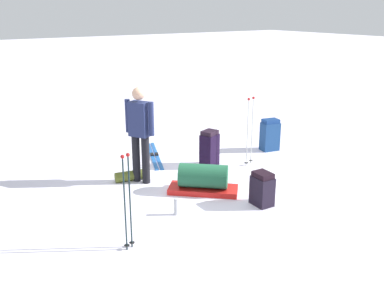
{
  "coord_description": "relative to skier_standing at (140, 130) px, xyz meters",
  "views": [
    {
      "loc": [
        3.99,
        6.0,
        2.97
      ],
      "look_at": [
        0.0,
        0.0,
        0.7
      ],
      "focal_mm": 40.67,
      "sensor_mm": 36.0,
      "label": 1
    }
  ],
  "objects": [
    {
      "name": "ground_plane",
      "position": [
        -0.75,
        0.49,
        -0.95
      ],
      "size": [
        80.0,
        80.0,
        0.0
      ],
      "primitive_type": "plane",
      "color": "white"
    },
    {
      "name": "skier_standing",
      "position": [
        0.0,
        0.0,
        0.0
      ],
      "size": [
        0.36,
        0.51,
        1.7
      ],
      "color": "black",
      "rests_on": "ground_plane"
    },
    {
      "name": "ski_pair_near",
      "position": [
        -0.87,
        -1.11,
        -0.94
      ],
      "size": [
        0.82,
        1.68,
        0.05
      ],
      "color": "#205BAA",
      "rests_on": "ground_plane"
    },
    {
      "name": "backpack_large_dark",
      "position": [
        -1.48,
        0.0,
        -0.6
      ],
      "size": [
        0.4,
        0.36,
        0.71
      ],
      "color": "black",
      "rests_on": "ground_plane"
    },
    {
      "name": "backpack_bright",
      "position": [
        -3.15,
        -0.07,
        -0.62
      ],
      "size": [
        0.41,
        0.33,
        0.69
      ],
      "color": "navy",
      "rests_on": "ground_plane"
    },
    {
      "name": "backpack_small_spare",
      "position": [
        -1.13,
        1.9,
        -0.69
      ],
      "size": [
        0.27,
        0.34,
        0.54
      ],
      "color": "black",
      "rests_on": "ground_plane"
    },
    {
      "name": "ski_poles_planted_near",
      "position": [
        -2.17,
        0.38,
        -0.21
      ],
      "size": [
        0.23,
        0.12,
        1.35
      ],
      "color": "#B8BFB9",
      "rests_on": "ground_plane"
    },
    {
      "name": "ski_poles_planted_far",
      "position": [
        1.17,
        1.93,
        -0.24
      ],
      "size": [
        0.15,
        0.1,
        1.29
      ],
      "color": "black",
      "rests_on": "ground_plane"
    },
    {
      "name": "gear_sled",
      "position": [
        -0.65,
        0.99,
        -0.73
      ],
      "size": [
        1.15,
        1.11,
        0.49
      ],
      "color": "red",
      "rests_on": "ground_plane"
    },
    {
      "name": "sleeping_mat_rolled",
      "position": [
        0.14,
        -0.16,
        -0.86
      ],
      "size": [
        0.57,
        0.28,
        0.18
      ],
      "primitive_type": "cylinder",
      "rotation": [
        0.0,
        1.57,
        6.09
      ],
      "color": "#545E23",
      "rests_on": "ground_plane"
    },
    {
      "name": "thermos_bottle",
      "position": [
        0.17,
        1.44,
        -0.82
      ],
      "size": [
        0.07,
        0.07,
        0.26
      ],
      "primitive_type": "cylinder",
      "color": "#B0B4B8",
      "rests_on": "ground_plane"
    }
  ]
}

